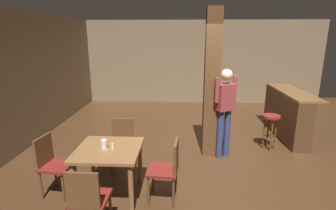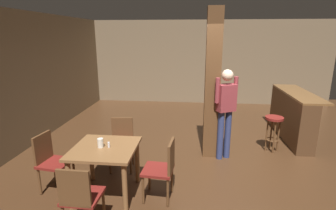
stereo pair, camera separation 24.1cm
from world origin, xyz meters
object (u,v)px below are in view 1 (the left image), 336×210
at_px(dining_table, 109,157).
at_px(chair_south, 88,198).
at_px(chair_west, 52,162).
at_px(bar_counter, 286,113).
at_px(standing_person, 225,107).
at_px(chair_east, 168,167).
at_px(bar_stool_near, 271,124).
at_px(salt_shaker, 113,146).
at_px(chair_north, 123,142).
at_px(napkin_cup, 104,144).

bearing_deg(dining_table, chair_south, -92.23).
height_order(chair_west, bar_counter, bar_counter).
relative_size(chair_west, standing_person, 0.52).
distance_m(chair_west, bar_counter, 5.04).
xyz_separation_m(chair_east, chair_south, (-0.88, -0.79, 0.00)).
bearing_deg(bar_stool_near, salt_shaker, -146.99).
relative_size(salt_shaker, bar_counter, 0.04).
bearing_deg(standing_person, chair_west, -153.24).
xyz_separation_m(chair_south, bar_stool_near, (2.90, 2.63, 0.05)).
height_order(standing_person, bar_stool_near, standing_person).
bearing_deg(chair_west, bar_stool_near, 25.60).
bearing_deg(chair_north, salt_shaker, -86.33).
xyz_separation_m(dining_table, chair_south, (-0.03, -0.81, -0.12)).
distance_m(napkin_cup, standing_person, 2.37).
xyz_separation_m(napkin_cup, bar_counter, (3.53, 2.62, -0.28)).
bearing_deg(dining_table, napkin_cup, -168.49).
distance_m(chair_east, bar_counter, 3.72).
bearing_deg(chair_east, salt_shaker, 178.07).
height_order(chair_west, napkin_cup, chair_west).
xyz_separation_m(chair_east, bar_counter, (2.63, 2.63, 0.04)).
bearing_deg(salt_shaker, chair_east, -1.93).
height_order(chair_east, chair_north, same).
height_order(chair_east, standing_person, standing_person).
bearing_deg(chair_south, dining_table, 87.77).
height_order(dining_table, bar_counter, bar_counter).
height_order(napkin_cup, bar_stool_near, napkin_cup).
relative_size(chair_west, bar_stool_near, 1.22).
distance_m(chair_north, chair_south, 1.64).
bearing_deg(salt_shaker, bar_counter, 37.41).
distance_m(dining_table, napkin_cup, 0.21).
bearing_deg(standing_person, dining_table, -142.79).
relative_size(chair_east, salt_shaker, 11.40).
height_order(chair_north, bar_counter, bar_counter).
bearing_deg(bar_counter, standing_person, -143.43).
height_order(salt_shaker, standing_person, standing_person).
height_order(chair_west, bar_stool_near, chair_west).
height_order(chair_west, chair_north, same).
bearing_deg(standing_person, salt_shaker, -141.83).
height_order(dining_table, chair_west, chair_west).
bearing_deg(dining_table, chair_north, 89.29).
xyz_separation_m(salt_shaker, bar_stool_near, (2.80, 1.82, -0.25)).
bearing_deg(bar_counter, chair_south, -135.70).
height_order(chair_east, bar_counter, bar_counter).
bearing_deg(dining_table, standing_person, 37.21).
height_order(chair_north, standing_person, standing_person).
bearing_deg(chair_north, chair_west, -137.74).
distance_m(dining_table, standing_person, 2.34).
height_order(standing_person, bar_counter, standing_person).
xyz_separation_m(dining_table, chair_west, (-0.86, 0.03, -0.12)).
bearing_deg(bar_stool_near, chair_west, -154.40).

